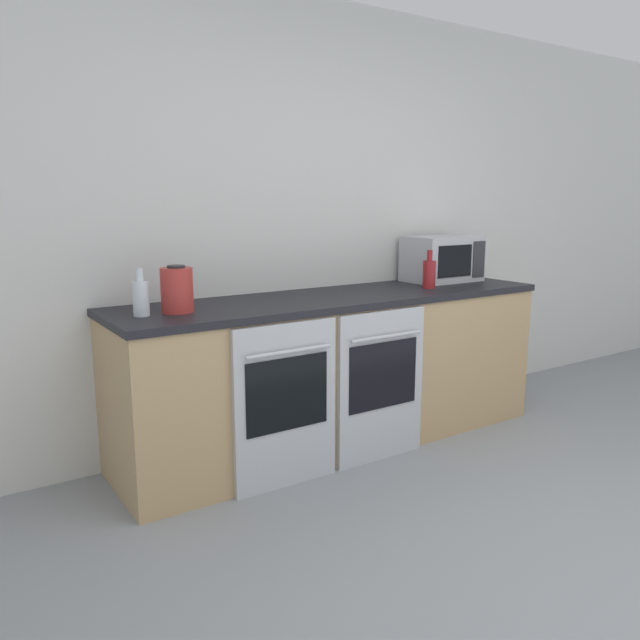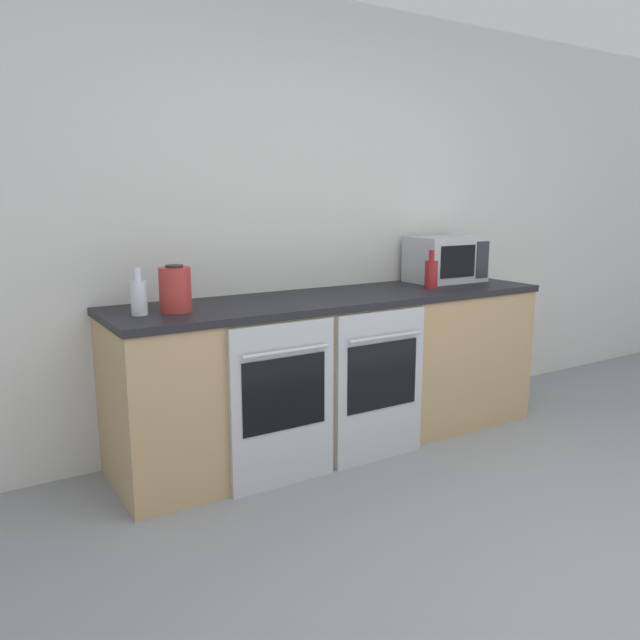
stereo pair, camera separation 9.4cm
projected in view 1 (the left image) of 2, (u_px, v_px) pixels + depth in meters
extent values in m
cube|color=silver|center=(305.00, 222.00, 3.82)|extent=(10.00, 0.06, 2.60)
cube|color=tan|center=(338.00, 373.00, 3.69)|extent=(2.63, 0.65, 0.86)
cube|color=black|center=(338.00, 298.00, 3.61)|extent=(2.65, 0.68, 0.04)
cube|color=#B7BABF|center=(286.00, 406.00, 3.11)|extent=(0.58, 0.03, 0.85)
cube|color=black|center=(288.00, 394.00, 3.09)|extent=(0.46, 0.01, 0.37)
cylinder|color=#B7BABF|center=(290.00, 352.00, 3.03)|extent=(0.47, 0.02, 0.02)
cube|color=#B7BABF|center=(381.00, 386.00, 3.44)|extent=(0.58, 0.03, 0.85)
cube|color=black|center=(383.00, 375.00, 3.42)|extent=(0.46, 0.01, 0.37)
cylinder|color=#B7BABF|center=(387.00, 337.00, 3.35)|extent=(0.47, 0.02, 0.02)
cube|color=#B7BABF|center=(442.00, 259.00, 4.19)|extent=(0.49, 0.32, 0.30)
cube|color=black|center=(455.00, 261.00, 4.03)|extent=(0.29, 0.01, 0.20)
cube|color=#2D2D33|center=(479.00, 259.00, 4.15)|extent=(0.11, 0.01, 0.24)
cylinder|color=silver|center=(141.00, 299.00, 2.94)|extent=(0.08, 0.08, 0.16)
cylinder|color=silver|center=(140.00, 275.00, 2.92)|extent=(0.03, 0.03, 0.06)
cylinder|color=maroon|center=(429.00, 274.00, 3.86)|extent=(0.08, 0.08, 0.17)
cylinder|color=maroon|center=(430.00, 255.00, 3.84)|extent=(0.03, 0.03, 0.07)
cylinder|color=#B2332D|center=(177.00, 290.00, 3.03)|extent=(0.16, 0.16, 0.22)
cylinder|color=#262628|center=(176.00, 267.00, 3.01)|extent=(0.09, 0.09, 0.01)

